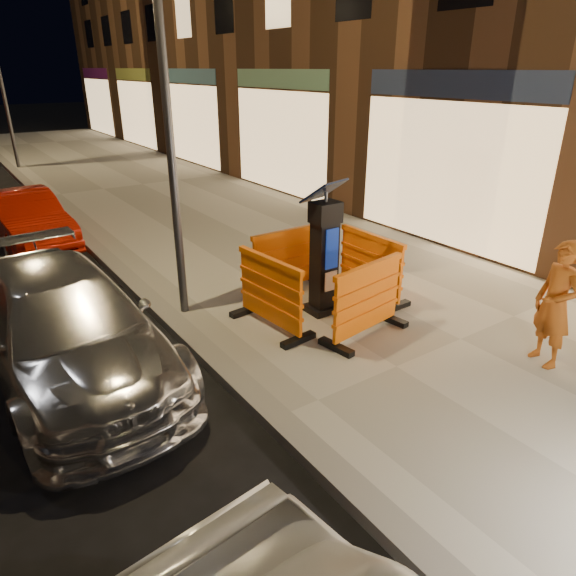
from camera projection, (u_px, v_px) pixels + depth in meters
ground_plane at (280, 428)px, 5.55m from camera, size 120.00×120.00×0.00m
sidewalk at (460, 344)px, 7.09m from camera, size 6.00×60.00×0.15m
kerb at (280, 422)px, 5.52m from camera, size 0.30×60.00×0.15m
parking_kiosk at (324, 252)px, 7.51m from camera, size 0.64×0.64×1.90m
barrier_front at (367, 301)px, 6.96m from camera, size 1.43×0.76×1.06m
barrier_back at (288, 261)px, 8.39m from camera, size 1.36×0.57×1.06m
barrier_kerbside at (270, 293)px, 7.18m from camera, size 0.69×1.41×1.06m
barrier_bldgside at (370, 266)px, 8.17m from camera, size 0.60×1.37×1.06m
car_silver at (75, 372)px, 6.56m from camera, size 2.07×4.64×1.32m
car_red at (31, 245)px, 11.27m from camera, size 1.56×3.63×1.16m
man at (556, 305)px, 6.20m from camera, size 0.54×0.67×1.60m
street_lamp_mid at (167, 104)px, 6.70m from camera, size 0.12×0.12×6.00m
street_lamp_far at (1, 81)px, 18.04m from camera, size 0.12×0.12×6.00m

